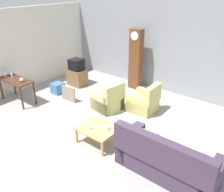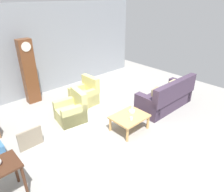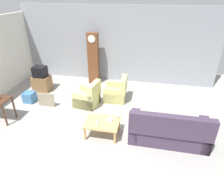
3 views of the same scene
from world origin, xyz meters
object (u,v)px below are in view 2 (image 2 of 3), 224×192
at_px(framed_picture_leaning, 30,139).
at_px(bowl_white_stacked, 132,111).
at_px(armchair_olive_near, 72,111).
at_px(grandfather_clock, 29,72).
at_px(coffee_table_wood, 129,118).
at_px(cup_white_porcelain, 132,106).
at_px(cup_blue_rimmed, 131,119).
at_px(couch_floral, 166,98).
at_px(armchair_olive_far, 85,95).

distance_m(framed_picture_leaning, bowl_white_stacked, 2.76).
bearing_deg(framed_picture_leaning, armchair_olive_near, 14.18).
relative_size(grandfather_clock, bowl_white_stacked, 12.66).
height_order(coffee_table_wood, cup_white_porcelain, cup_white_porcelain).
distance_m(coffee_table_wood, cup_blue_rimmed, 0.22).
height_order(couch_floral, cup_blue_rimmed, couch_floral).
height_order(cup_blue_rimmed, bowl_white_stacked, cup_blue_rimmed).
bearing_deg(cup_white_porcelain, bowl_white_stacked, -140.13).
bearing_deg(coffee_table_wood, bowl_white_stacked, 26.17).
xyz_separation_m(coffee_table_wood, cup_blue_rimmed, (-0.11, -0.16, 0.10)).
height_order(armchair_olive_near, armchair_olive_far, same).
distance_m(armchair_olive_far, bowl_white_stacked, 2.02).
xyz_separation_m(grandfather_clock, cup_blue_rimmed, (1.11, -3.63, -0.62)).
distance_m(armchair_olive_near, bowl_white_stacked, 1.80).
relative_size(grandfather_clock, framed_picture_leaning, 3.65).
bearing_deg(coffee_table_wood, cup_blue_rimmed, -123.58).
xyz_separation_m(armchair_olive_far, framed_picture_leaning, (-2.37, -0.96, -0.05)).
distance_m(armchair_olive_near, coffee_table_wood, 1.76).
bearing_deg(framed_picture_leaning, bowl_white_stacked, -22.38).
distance_m(cup_white_porcelain, cup_blue_rimmed, 0.65).
bearing_deg(coffee_table_wood, cup_white_porcelain, 33.27).
height_order(armchair_olive_far, bowl_white_stacked, armchair_olive_far).
relative_size(couch_floral, armchair_olive_near, 2.29).
bearing_deg(grandfather_clock, framed_picture_leaning, -115.70).
bearing_deg(armchair_olive_far, grandfather_clock, 132.64).
bearing_deg(bowl_white_stacked, armchair_olive_far, 94.85).
distance_m(coffee_table_wood, cup_white_porcelain, 0.48).
distance_m(armchair_olive_far, coffee_table_wood, 2.11).
height_order(armchair_olive_near, coffee_table_wood, armchair_olive_near).
height_order(grandfather_clock, cup_blue_rimmed, grandfather_clock).
distance_m(couch_floral, armchair_olive_near, 3.10).
xyz_separation_m(armchair_olive_far, coffee_table_wood, (-0.03, -2.11, 0.07)).
bearing_deg(cup_blue_rimmed, cup_white_porcelain, 40.01).
distance_m(armchair_olive_near, armchair_olive_far, 1.11).
xyz_separation_m(cup_blue_rimmed, bowl_white_stacked, (0.31, 0.26, -0.01)).
xyz_separation_m(couch_floral, cup_blue_rimmed, (-1.94, -0.20, 0.13)).
xyz_separation_m(armchair_olive_far, grandfather_clock, (-1.25, 1.36, 0.80)).
distance_m(cup_blue_rimmed, bowl_white_stacked, 0.41).
bearing_deg(armchair_olive_near, coffee_table_wood, -59.15).
height_order(coffee_table_wood, grandfather_clock, grandfather_clock).
bearing_deg(cup_white_porcelain, armchair_olive_near, 135.85).
relative_size(framed_picture_leaning, cup_blue_rimmed, 7.99).
height_order(coffee_table_wood, cup_blue_rimmed, cup_blue_rimmed).
bearing_deg(grandfather_clock, couch_floral, -48.42).
xyz_separation_m(coffee_table_wood, cup_white_porcelain, (0.39, 0.26, 0.11)).
bearing_deg(couch_floral, armchair_olive_far, 130.87).
xyz_separation_m(armchair_olive_far, bowl_white_stacked, (0.17, -2.01, 0.16)).
distance_m(grandfather_clock, cup_white_porcelain, 3.65).
xyz_separation_m(armchair_olive_far, cup_white_porcelain, (0.36, -1.85, 0.18)).
distance_m(couch_floral, armchair_olive_far, 2.74).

